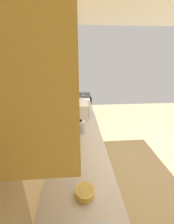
% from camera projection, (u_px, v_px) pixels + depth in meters
% --- Properties ---
extents(ground_plane, '(6.95, 6.95, 0.00)m').
position_uv_depth(ground_plane, '(140.00, 164.00, 2.56)').
color(ground_plane, tan).
extents(wall_back, '(4.47, 0.12, 2.68)m').
position_uv_depth(wall_back, '(52.00, 97.00, 1.95)').
color(wall_back, '#E5BE7F').
rests_on(wall_back, ground_plane).
extents(counter_run, '(3.63, 0.63, 0.89)m').
position_uv_depth(counter_run, '(79.00, 162.00, 1.98)').
color(counter_run, '#D5BA60').
rests_on(counter_run, ground_plane).
extents(upper_cabinets, '(2.45, 0.31, 0.60)m').
position_uv_depth(upper_cabinets, '(63.00, 65.00, 1.47)').
color(upper_cabinets, '#DDBE64').
extents(oven_range, '(0.59, 0.69, 1.07)m').
position_uv_depth(oven_range, '(79.00, 110.00, 3.93)').
color(oven_range, black).
rests_on(oven_range, ground_plane).
extents(microwave, '(0.50, 0.39, 0.26)m').
position_uv_depth(microwave, '(77.00, 109.00, 2.39)').
color(microwave, white).
rests_on(microwave, counter_run).
extents(bowl, '(0.15, 0.15, 0.05)m').
position_uv_depth(bowl, '(85.00, 192.00, 1.02)').
color(bowl, gold).
rests_on(bowl, counter_run).
extents(kettle, '(0.18, 0.13, 0.19)m').
position_uv_depth(kettle, '(81.00, 127.00, 1.87)').
color(kettle, '#B7BABF').
rests_on(kettle, counter_run).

